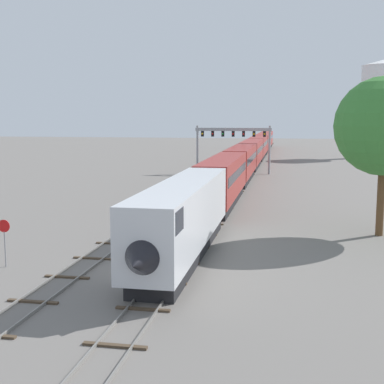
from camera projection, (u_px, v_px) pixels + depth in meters
ground_plane at (138, 271)px, 30.50m from camera, size 400.00×400.00×0.00m
track_main at (249, 170)px, 88.55m from camera, size 2.60×200.00×0.16m
track_near at (197, 184)px, 70.07m from camera, size 2.60×160.00×0.16m
passenger_train at (252, 153)px, 93.80m from camera, size 3.04×144.05×4.80m
signal_gantry at (233, 138)px, 83.05m from camera, size 12.10×0.49×7.60m
water_tower at (382, 82)px, 115.86m from camera, size 9.23×9.23×21.46m
stop_sign at (4, 236)px, 31.08m from camera, size 0.76×0.08×2.88m
trackside_tree_left at (384, 126)px, 38.59m from camera, size 7.34×7.34×11.90m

